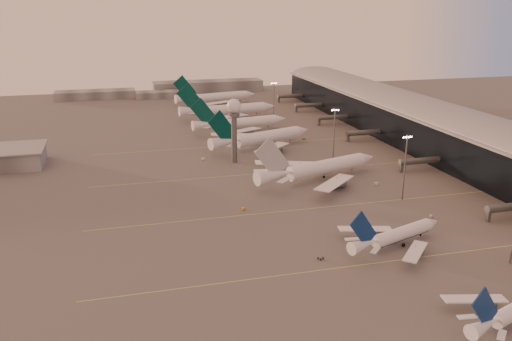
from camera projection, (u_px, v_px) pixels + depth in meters
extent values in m
plane|color=#5D5B5B|center=(319.00, 290.00, 139.29)|extent=(700.00, 700.00, 0.00)
cube|color=#E3DD50|center=(403.00, 259.00, 155.91)|extent=(180.00, 0.25, 0.02)
cube|color=#E3DD50|center=(341.00, 205.00, 197.44)|extent=(180.00, 0.25, 0.02)
cube|color=#E3DD50|center=(300.00, 170.00, 238.97)|extent=(180.00, 0.25, 0.02)
cube|color=#E3DD50|center=(268.00, 143.00, 285.11)|extent=(180.00, 0.25, 0.02)
cube|color=black|center=(444.00, 135.00, 264.76)|extent=(36.00, 360.00, 18.00)
cylinder|color=gray|center=(446.00, 117.00, 262.09)|extent=(10.08, 360.00, 10.08)
cube|color=gray|center=(446.00, 116.00, 262.03)|extent=(40.00, 362.00, 0.80)
cube|color=#54565B|center=(489.00, 216.00, 182.23)|extent=(1.20, 1.20, 4.40)
cylinder|color=#54565B|center=(422.00, 161.00, 237.53)|extent=(22.00, 2.80, 2.80)
cube|color=#54565B|center=(402.00, 167.00, 235.75)|extent=(1.20, 1.20, 4.40)
cylinder|color=#54565B|center=(366.00, 132.00, 289.21)|extent=(22.00, 2.80, 2.80)
cube|color=#54565B|center=(348.00, 138.00, 287.43)|extent=(1.20, 1.20, 4.40)
cylinder|color=#54565B|center=(335.00, 117.00, 327.97)|extent=(22.00, 2.80, 2.80)
cube|color=#54565B|center=(319.00, 122.00, 326.19)|extent=(1.20, 1.20, 4.40)
cylinder|color=#54565B|center=(311.00, 105.00, 366.73)|extent=(22.00, 2.80, 2.80)
cube|color=#54565B|center=(297.00, 109.00, 364.95)|extent=(1.20, 1.20, 4.40)
cylinder|color=#54565B|center=(292.00, 96.00, 403.65)|extent=(22.00, 2.80, 2.80)
cube|color=#54565B|center=(279.00, 99.00, 401.86)|extent=(1.20, 1.20, 4.40)
cylinder|color=#54565B|center=(234.00, 139.00, 248.01)|extent=(2.60, 2.60, 22.00)
cylinder|color=#54565B|center=(234.00, 114.00, 244.61)|extent=(5.20, 5.20, 1.20)
sphere|color=white|center=(234.00, 106.00, 243.45)|extent=(6.40, 6.40, 6.40)
cylinder|color=#54565B|center=(234.00, 98.00, 242.36)|extent=(0.16, 0.16, 2.00)
cylinder|color=#54565B|center=(405.00, 168.00, 199.90)|extent=(0.56, 0.56, 25.00)
cube|color=#54565B|center=(408.00, 136.00, 196.35)|extent=(3.60, 0.25, 0.25)
sphere|color=#FFEABF|center=(404.00, 137.00, 196.10)|extent=(0.56, 0.56, 0.56)
sphere|color=#FFEABF|center=(406.00, 137.00, 196.35)|extent=(0.56, 0.56, 0.56)
sphere|color=#FFEABF|center=(409.00, 137.00, 196.59)|extent=(0.56, 0.56, 0.56)
sphere|color=#FFEABF|center=(411.00, 137.00, 196.84)|extent=(0.56, 0.56, 0.56)
cylinder|color=#54565B|center=(334.00, 135.00, 249.43)|extent=(0.56, 0.56, 25.00)
cube|color=#54565B|center=(335.00, 109.00, 245.88)|extent=(3.60, 0.25, 0.25)
sphere|color=#FFEABF|center=(332.00, 110.00, 245.62)|extent=(0.56, 0.56, 0.56)
sphere|color=#FFEABF|center=(334.00, 110.00, 245.87)|extent=(0.56, 0.56, 0.56)
sphere|color=#FFEABF|center=(336.00, 110.00, 246.12)|extent=(0.56, 0.56, 0.56)
sphere|color=#FFEABF|center=(338.00, 110.00, 246.36)|extent=(0.56, 0.56, 0.56)
cylinder|color=#54565B|center=(274.00, 102.00, 331.99)|extent=(0.56, 0.56, 25.00)
cube|color=#54565B|center=(274.00, 83.00, 328.44)|extent=(3.60, 0.25, 0.25)
sphere|color=#FFEABF|center=(272.00, 83.00, 328.19)|extent=(0.56, 0.56, 0.56)
sphere|color=#FFEABF|center=(273.00, 83.00, 328.43)|extent=(0.56, 0.56, 0.56)
sphere|color=#FFEABF|center=(275.00, 83.00, 328.68)|extent=(0.56, 0.56, 0.56)
sphere|color=#FFEABF|center=(276.00, 83.00, 328.93)|extent=(0.56, 0.56, 0.56)
cube|color=slate|center=(95.00, 94.00, 418.93)|extent=(60.00, 18.00, 6.00)
cube|color=slate|center=(208.00, 86.00, 449.89)|extent=(90.00, 20.00, 9.00)
cube|color=slate|center=(162.00, 94.00, 422.17)|extent=(40.00, 15.00, 5.00)
cone|color=white|center=(483.00, 328.00, 116.92)|extent=(9.79, 6.47, 3.69)
cube|color=white|center=(474.00, 301.00, 129.82)|extent=(16.04, 5.98, 1.16)
cylinder|color=slate|center=(488.00, 308.00, 130.04)|extent=(4.75, 3.64, 2.40)
cube|color=slate|center=(488.00, 304.00, 129.73)|extent=(0.35, 0.32, 1.47)
cube|color=navy|center=(485.00, 310.00, 115.33)|extent=(9.67, 3.65, 10.99)
cube|color=white|center=(501.00, 337.00, 113.60)|extent=(4.07, 4.08, 0.24)
cube|color=white|center=(467.00, 319.00, 120.23)|extent=(4.35, 2.06, 0.24)
cylinder|color=black|center=(509.00, 316.00, 126.79)|extent=(1.17, 0.81, 1.07)
cylinder|color=white|center=(402.00, 235.00, 164.66)|extent=(23.31, 11.63, 3.97)
cylinder|color=navy|center=(402.00, 237.00, 164.93)|extent=(22.49, 10.42, 2.86)
cone|color=white|center=(432.00, 225.00, 172.24)|extent=(5.59, 5.27, 3.97)
cone|color=white|center=(363.00, 247.00, 155.51)|extent=(10.55, 7.05, 3.97)
cube|color=white|center=(415.00, 253.00, 154.08)|extent=(14.25, 15.13, 1.25)
cylinder|color=slate|center=(415.00, 253.00, 157.97)|extent=(5.12, 3.96, 2.58)
cube|color=slate|center=(415.00, 250.00, 157.64)|extent=(0.38, 0.35, 1.59)
cube|color=white|center=(365.00, 230.00, 169.43)|extent=(17.27, 6.29, 1.25)
cylinder|color=slate|center=(377.00, 236.00, 169.70)|extent=(5.12, 3.96, 2.58)
cube|color=slate|center=(377.00, 233.00, 169.37)|extent=(0.38, 0.35, 1.59)
cube|color=navy|center=(363.00, 231.00, 153.79)|extent=(10.39, 4.03, 11.84)
cube|color=white|center=(375.00, 252.00, 151.95)|extent=(4.37, 4.42, 0.26)
cube|color=white|center=(352.00, 241.00, 159.05)|extent=(4.67, 2.18, 0.26)
cylinder|color=black|center=(420.00, 236.00, 170.29)|extent=(0.52, 0.52, 1.05)
cylinder|color=black|center=(391.00, 242.00, 166.24)|extent=(1.26, 0.88, 1.15)
cylinder|color=black|center=(403.00, 247.00, 162.62)|extent=(1.26, 0.88, 1.15)
cylinder|color=white|center=(326.00, 169.00, 226.59)|extent=(37.88, 17.37, 5.92)
cylinder|color=white|center=(326.00, 172.00, 226.98)|extent=(36.65, 15.56, 4.26)
cone|color=white|center=(366.00, 161.00, 238.36)|extent=(8.81, 7.90, 5.92)
cone|color=white|center=(274.00, 178.00, 212.38)|extent=(16.95, 10.56, 5.92)
cube|color=white|center=(334.00, 186.00, 209.46)|extent=(23.42, 23.96, 1.76)
cylinder|color=slate|center=(337.00, 187.00, 215.54)|extent=(8.17, 5.93, 3.85)
cube|color=slate|center=(337.00, 184.00, 215.13)|extent=(0.35, 0.32, 2.37)
cube|color=white|center=(286.00, 166.00, 234.71)|extent=(27.89, 10.91, 1.76)
cylinder|color=slate|center=(300.00, 172.00, 234.83)|extent=(8.17, 5.93, 3.85)
cube|color=slate|center=(300.00, 169.00, 234.42)|extent=(0.35, 0.32, 2.37)
cube|color=#B2B5BB|center=(272.00, 162.00, 209.89)|extent=(15.71, 5.40, 17.58)
cube|color=white|center=(284.00, 183.00, 206.29)|extent=(7.19, 7.08, 0.24)
cube|color=white|center=(263.00, 173.00, 218.04)|extent=(7.65, 3.74, 0.24)
cylinder|color=black|center=(352.00, 172.00, 235.16)|extent=(0.48, 0.48, 0.96)
cylinder|color=black|center=(317.00, 177.00, 227.74)|extent=(1.15, 0.78, 1.05)
cylinder|color=black|center=(324.00, 180.00, 224.37)|extent=(1.15, 0.78, 1.05)
cylinder|color=white|center=(268.00, 139.00, 277.12)|extent=(37.02, 18.31, 6.00)
cylinder|color=white|center=(268.00, 141.00, 277.52)|extent=(35.75, 16.47, 4.32)
cone|color=white|center=(302.00, 133.00, 289.24)|extent=(8.81, 8.09, 6.00)
cone|color=white|center=(224.00, 145.00, 262.49)|extent=(16.71, 10.95, 6.00)
cube|color=white|center=(272.00, 150.00, 260.17)|extent=(22.75, 24.24, 1.78)
cylinder|color=slate|center=(275.00, 152.00, 266.28)|extent=(8.10, 6.12, 3.90)
cube|color=slate|center=(275.00, 149.00, 265.86)|extent=(0.38, 0.35, 2.40)
cube|color=white|center=(237.00, 137.00, 284.70)|extent=(27.62, 10.00, 1.78)
cylinder|color=slate|center=(248.00, 142.00, 285.01)|extent=(8.10, 6.12, 3.90)
cube|color=slate|center=(248.00, 139.00, 284.59)|extent=(0.38, 0.35, 2.40)
cube|color=#023A32|center=(223.00, 130.00, 259.94)|extent=(15.64, 5.96, 17.76)
cube|color=white|center=(232.00, 147.00, 256.66)|extent=(6.95, 7.05, 0.26)
cube|color=white|center=(216.00, 141.00, 267.95)|extent=(7.45, 3.45, 0.26)
cylinder|color=black|center=(290.00, 142.00, 285.94)|extent=(0.52, 0.52, 1.03)
cylinder|color=black|center=(261.00, 145.00, 278.36)|extent=(1.25, 0.87, 1.14)
cylinder|color=black|center=(266.00, 147.00, 274.79)|extent=(1.25, 0.87, 1.14)
cylinder|color=white|center=(247.00, 124.00, 311.38)|extent=(35.80, 11.05, 5.70)
cylinder|color=white|center=(247.00, 126.00, 311.76)|extent=(34.86, 9.37, 4.10)
cone|color=white|center=(280.00, 121.00, 319.50)|extent=(7.63, 6.68, 5.70)
cone|color=white|center=(205.00, 127.00, 301.51)|extent=(15.52, 7.91, 5.70)
cube|color=white|center=(243.00, 133.00, 295.32)|extent=(24.11, 20.14, 1.69)
cylinder|color=slate|center=(247.00, 135.00, 300.75)|extent=(7.33, 4.71, 3.71)
cube|color=slate|center=(247.00, 132.00, 300.36)|extent=(0.33, 0.29, 2.28)
cube|color=white|center=(224.00, 122.00, 321.31)|extent=(26.19, 14.05, 1.69)
cylinder|color=slate|center=(233.00, 127.00, 320.60)|extent=(7.33, 4.71, 3.71)
cube|color=slate|center=(233.00, 124.00, 320.20)|extent=(0.33, 0.29, 2.28)
cube|color=#023A32|center=(204.00, 115.00, 299.21)|extent=(15.55, 2.75, 16.87)
cube|color=white|center=(209.00, 129.00, 295.39)|extent=(7.08, 6.01, 0.25)
cube|color=white|center=(201.00, 124.00, 307.35)|extent=(7.29, 4.47, 0.25)
cylinder|color=black|center=(268.00, 128.00, 317.60)|extent=(0.49, 0.49, 0.98)
cylinder|color=black|center=(241.00, 130.00, 313.20)|extent=(1.14, 0.65, 1.08)
cylinder|color=black|center=(244.00, 131.00, 309.42)|extent=(1.14, 0.65, 1.08)
cylinder|color=white|center=(235.00, 111.00, 346.93)|extent=(39.97, 10.59, 6.37)
cylinder|color=white|center=(235.00, 113.00, 347.36)|extent=(38.99, 8.73, 4.59)
cone|color=white|center=(269.00, 108.00, 355.05)|extent=(8.29, 7.16, 6.37)
cone|color=white|center=(192.00, 113.00, 337.04)|extent=(17.16, 8.12, 6.37)
cube|color=white|center=(229.00, 119.00, 329.10)|extent=(27.46, 21.61, 1.89)
cylinder|color=slate|center=(234.00, 121.00, 335.04)|extent=(8.05, 4.94, 4.14)
cube|color=slate|center=(234.00, 119.00, 334.60)|extent=(0.36, 0.31, 2.55)
cube|color=white|center=(213.00, 109.00, 358.72)|extent=(29.10, 16.83, 1.89)
cylinder|color=slate|center=(222.00, 114.00, 357.66)|extent=(8.05, 4.94, 4.14)
cube|color=slate|center=(222.00, 111.00, 357.21)|extent=(0.36, 0.31, 2.55)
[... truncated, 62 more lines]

